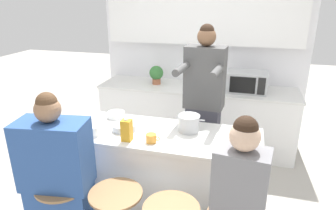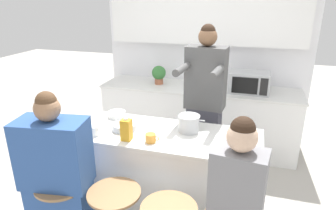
# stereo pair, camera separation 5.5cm
# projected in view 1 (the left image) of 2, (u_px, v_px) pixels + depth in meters

# --- Properties ---
(wall_back) EXTENTS (2.93, 0.22, 2.70)m
(wall_back) POSITION_uv_depth(u_px,v_px,m) (202.00, 37.00, 4.23)
(wall_back) COLOR white
(wall_back) RESTS_ON ground_plane
(back_counter) EXTENTS (2.73, 0.68, 0.89)m
(back_counter) POSITION_uv_depth(u_px,v_px,m) (196.00, 117.00, 4.32)
(back_counter) COLOR white
(back_counter) RESTS_ON ground_plane
(kitchen_island) EXTENTS (1.70, 0.68, 0.92)m
(kitchen_island) POSITION_uv_depth(u_px,v_px,m) (166.00, 177.00, 2.86)
(kitchen_island) COLOR black
(kitchen_island) RESTS_ON ground_plane
(person_cooking) EXTENTS (0.45, 0.60, 1.84)m
(person_cooking) POSITION_uv_depth(u_px,v_px,m) (203.00, 113.00, 3.19)
(person_cooking) COLOR #383842
(person_cooking) RESTS_ON ground_plane
(person_wrapped_blanket) EXTENTS (0.57, 0.36, 1.46)m
(person_wrapped_blanket) POSITION_uv_depth(u_px,v_px,m) (59.00, 185.00, 2.37)
(person_wrapped_blanket) COLOR #2D5193
(person_wrapped_blanket) RESTS_ON ground_plane
(cooking_pot) EXTENTS (0.29, 0.20, 0.16)m
(cooking_pot) POSITION_uv_depth(u_px,v_px,m) (189.00, 123.00, 2.72)
(cooking_pot) COLOR #B7BABC
(cooking_pot) RESTS_ON kitchen_island
(fruit_bowl) EXTENTS (0.18, 0.18, 0.06)m
(fruit_bowl) POSITION_uv_depth(u_px,v_px,m) (116.00, 115.00, 3.05)
(fruit_bowl) COLOR white
(fruit_bowl) RESTS_ON kitchen_island
(mixing_bowl_steel) EXTENTS (0.22, 0.22, 0.06)m
(mixing_bowl_steel) POSITION_uv_depth(u_px,v_px,m) (124.00, 127.00, 2.76)
(mixing_bowl_steel) COLOR #B7BABC
(mixing_bowl_steel) RESTS_ON kitchen_island
(coffee_cup_near) EXTENTS (0.12, 0.09, 0.09)m
(coffee_cup_near) POSITION_uv_depth(u_px,v_px,m) (93.00, 132.00, 2.64)
(coffee_cup_near) COLOR white
(coffee_cup_near) RESTS_ON kitchen_island
(coffee_cup_far) EXTENTS (0.12, 0.09, 0.08)m
(coffee_cup_far) POSITION_uv_depth(u_px,v_px,m) (151.00, 138.00, 2.53)
(coffee_cup_far) COLOR orange
(coffee_cup_far) RESTS_ON kitchen_island
(juice_carton) EXTENTS (0.08, 0.08, 0.20)m
(juice_carton) POSITION_uv_depth(u_px,v_px,m) (127.00, 130.00, 2.54)
(juice_carton) COLOR gold
(juice_carton) RESTS_ON kitchen_island
(microwave) EXTENTS (0.51, 0.33, 0.27)m
(microwave) POSITION_uv_depth(u_px,v_px,m) (246.00, 82.00, 3.91)
(microwave) COLOR #B2B5B7
(microwave) RESTS_ON back_counter
(potted_plant) EXTENTS (0.20, 0.20, 0.26)m
(potted_plant) POSITION_uv_depth(u_px,v_px,m) (156.00, 74.00, 4.25)
(potted_plant) COLOR #A86042
(potted_plant) RESTS_ON back_counter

